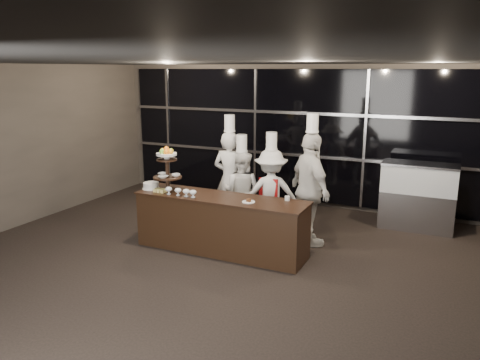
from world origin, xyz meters
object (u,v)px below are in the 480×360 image
at_px(chef_a, 230,178).
at_px(layer_cake, 151,186).
at_px(chef_b, 242,191).
at_px(display_stand, 167,166).
at_px(chef_c, 271,192).
at_px(chef_d, 310,189).
at_px(buffet_counter, 221,224).
at_px(display_case, 418,193).

bearing_deg(chef_a, layer_cake, -125.40).
height_order(layer_cake, chef_b, chef_b).
distance_m(display_stand, chef_a, 1.38).
xyz_separation_m(chef_c, chef_d, (0.76, -0.17, 0.18)).
bearing_deg(chef_a, chef_c, -9.57).
bearing_deg(chef_b, buffet_counter, -83.74).
bearing_deg(chef_d, layer_cake, -159.89).
bearing_deg(chef_d, chef_a, 169.01).
bearing_deg(chef_d, buffet_counter, -144.27).
bearing_deg(chef_c, layer_cake, -148.12).
distance_m(display_stand, chef_c, 1.87).
distance_m(display_stand, chef_b, 1.49).
bearing_deg(chef_c, display_case, 32.50).
height_order(display_stand, chef_a, chef_a).
bearing_deg(display_case, buffet_counter, -137.72).
bearing_deg(display_stand, layer_cake, -170.71).
bearing_deg(chef_a, display_case, 22.63).
xyz_separation_m(chef_a, chef_d, (1.64, -0.32, 0.05)).
relative_size(display_stand, chef_b, 0.42).
distance_m(chef_a, chef_c, 0.90).
height_order(buffet_counter, display_case, display_case).
relative_size(display_case, chef_d, 0.60).
xyz_separation_m(buffet_counter, chef_c, (0.45, 1.04, 0.32)).
xyz_separation_m(layer_cake, display_case, (4.08, 2.57, -0.29)).
distance_m(layer_cake, chef_b, 1.63).
xyz_separation_m(display_stand, layer_cake, (-0.30, -0.05, -0.37)).
bearing_deg(chef_d, chef_b, 172.70).
xyz_separation_m(buffet_counter, layer_cake, (-1.31, -0.05, 0.51)).
bearing_deg(chef_b, layer_cake, -137.52).
height_order(display_case, chef_a, chef_a).
bearing_deg(display_case, display_stand, -146.24).
distance_m(chef_a, chef_b, 0.38).
bearing_deg(layer_cake, display_case, 32.23).
bearing_deg(display_stand, display_case, 33.76).
relative_size(chef_a, chef_c, 1.13).
bearing_deg(chef_a, chef_d, -10.99).
xyz_separation_m(display_stand, chef_b, (0.89, 1.04, -0.58)).
height_order(layer_cake, chef_a, chef_a).
height_order(buffet_counter, chef_d, chef_d).
bearing_deg(chef_c, display_stand, -144.30).
height_order(chef_c, chef_d, chef_d).
bearing_deg(buffet_counter, display_case, 42.28).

